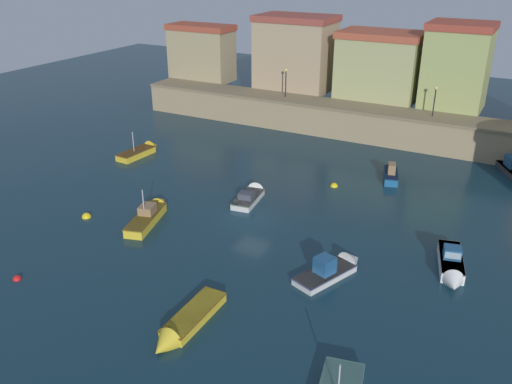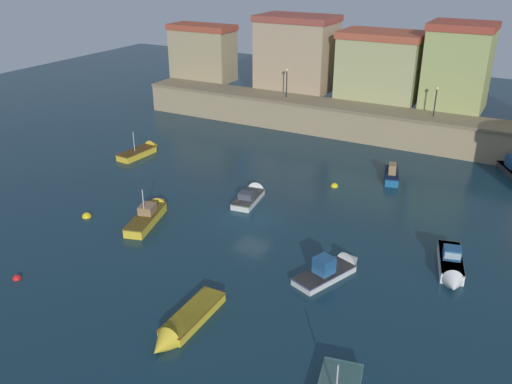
{
  "view_description": "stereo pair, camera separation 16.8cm",
  "coord_description": "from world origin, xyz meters",
  "px_view_note": "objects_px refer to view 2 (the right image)",
  "views": [
    {
      "loc": [
        17.6,
        -32.09,
        18.59
      ],
      "look_at": [
        0.0,
        0.65,
        1.9
      ],
      "focal_mm": 38.01,
      "sensor_mm": 36.0,
      "label": 1
    },
    {
      "loc": [
        17.75,
        -32.01,
        18.59
      ],
      "look_at": [
        0.0,
        0.65,
        1.9
      ],
      "focal_mm": 38.01,
      "sensor_mm": 36.0,
      "label": 2
    }
  ],
  "objects_px": {
    "moored_boat_2": "(143,151)",
    "moored_boat_7": "(150,213)",
    "quay_lamp_0": "(287,78)",
    "mooring_buoy_0": "(87,217)",
    "moored_boat_0": "(391,173)",
    "moored_boat_6": "(451,267)",
    "quay_lamp_1": "(436,96)",
    "moored_boat_4": "(252,195)",
    "moored_boat_5": "(335,268)",
    "mooring_buoy_1": "(334,187)",
    "mooring_buoy_2": "(17,279)",
    "moored_boat_1": "(183,325)"
  },
  "relations": [
    {
      "from": "moored_boat_4",
      "to": "mooring_buoy_2",
      "type": "bearing_deg",
      "value": 149.76
    },
    {
      "from": "quay_lamp_0",
      "to": "moored_boat_0",
      "type": "height_order",
      "value": "quay_lamp_0"
    },
    {
      "from": "quay_lamp_1",
      "to": "mooring_buoy_0",
      "type": "bearing_deg",
      "value": -124.47
    },
    {
      "from": "moored_boat_6",
      "to": "moored_boat_2",
      "type": "bearing_deg",
      "value": -118.04
    },
    {
      "from": "quay_lamp_1",
      "to": "mooring_buoy_1",
      "type": "distance_m",
      "value": 15.7
    },
    {
      "from": "moored_boat_0",
      "to": "moored_boat_5",
      "type": "height_order",
      "value": "moored_boat_0"
    },
    {
      "from": "moored_boat_4",
      "to": "moored_boat_5",
      "type": "xyz_separation_m",
      "value": [
        9.98,
        -7.29,
        0.04
      ]
    },
    {
      "from": "moored_boat_0",
      "to": "moored_boat_1",
      "type": "xyz_separation_m",
      "value": [
        -3.94,
        -26.11,
        -0.18
      ]
    },
    {
      "from": "quay_lamp_0",
      "to": "moored_boat_2",
      "type": "bearing_deg",
      "value": -118.69
    },
    {
      "from": "moored_boat_6",
      "to": "mooring_buoy_1",
      "type": "relative_size",
      "value": 8.58
    },
    {
      "from": "moored_boat_4",
      "to": "mooring_buoy_1",
      "type": "height_order",
      "value": "moored_boat_4"
    },
    {
      "from": "moored_boat_2",
      "to": "moored_boat_4",
      "type": "bearing_deg",
      "value": -101.84
    },
    {
      "from": "mooring_buoy_1",
      "to": "mooring_buoy_0",
      "type": "bearing_deg",
      "value": -135.1
    },
    {
      "from": "quay_lamp_0",
      "to": "moored_boat_7",
      "type": "xyz_separation_m",
      "value": [
        1.27,
        -26.19,
        -5.06
      ]
    },
    {
      "from": "quay_lamp_1",
      "to": "moored_boat_1",
      "type": "bearing_deg",
      "value": -98.21
    },
    {
      "from": "moored_boat_5",
      "to": "mooring_buoy_1",
      "type": "bearing_deg",
      "value": 42.1
    },
    {
      "from": "moored_boat_2",
      "to": "moored_boat_7",
      "type": "bearing_deg",
      "value": -134.75
    },
    {
      "from": "moored_boat_4",
      "to": "mooring_buoy_2",
      "type": "xyz_separation_m",
      "value": [
        -7.02,
        -17.3,
        -0.32
      ]
    },
    {
      "from": "moored_boat_1",
      "to": "moored_boat_6",
      "type": "bearing_deg",
      "value": 136.69
    },
    {
      "from": "moored_boat_1",
      "to": "mooring_buoy_1",
      "type": "xyz_separation_m",
      "value": [
        0.21,
        21.91,
        -0.3
      ]
    },
    {
      "from": "quay_lamp_0",
      "to": "moored_boat_7",
      "type": "distance_m",
      "value": 26.7
    },
    {
      "from": "moored_boat_5",
      "to": "mooring_buoy_1",
      "type": "relative_size",
      "value": 8.45
    },
    {
      "from": "quay_lamp_0",
      "to": "mooring_buoy_0",
      "type": "bearing_deg",
      "value": -96.42
    },
    {
      "from": "quay_lamp_0",
      "to": "moored_boat_1",
      "type": "relative_size",
      "value": 0.55
    },
    {
      "from": "quay_lamp_1",
      "to": "moored_boat_7",
      "type": "distance_m",
      "value": 30.57
    },
    {
      "from": "quay_lamp_0",
      "to": "moored_boat_5",
      "type": "xyz_separation_m",
      "value": [
        16.19,
        -26.66,
        -5.15
      ]
    },
    {
      "from": "mooring_buoy_0",
      "to": "mooring_buoy_2",
      "type": "height_order",
      "value": "mooring_buoy_0"
    },
    {
      "from": "moored_boat_7",
      "to": "mooring_buoy_0",
      "type": "relative_size",
      "value": 8.96
    },
    {
      "from": "quay_lamp_0",
      "to": "moored_boat_6",
      "type": "xyz_separation_m",
      "value": [
        22.6,
        -23.17,
        -5.05
      ]
    },
    {
      "from": "moored_boat_7",
      "to": "mooring_buoy_1",
      "type": "height_order",
      "value": "moored_boat_7"
    },
    {
      "from": "quay_lamp_1",
      "to": "moored_boat_2",
      "type": "distance_m",
      "value": 29.43
    },
    {
      "from": "moored_boat_0",
      "to": "mooring_buoy_2",
      "type": "xyz_separation_m",
      "value": [
        -15.83,
        -26.98,
        -0.48
      ]
    },
    {
      "from": "moored_boat_0",
      "to": "moored_boat_6",
      "type": "distance_m",
      "value": 15.47
    },
    {
      "from": "moored_boat_1",
      "to": "mooring_buoy_0",
      "type": "bearing_deg",
      "value": -118.61
    },
    {
      "from": "moored_boat_4",
      "to": "mooring_buoy_0",
      "type": "bearing_deg",
      "value": 125.44
    },
    {
      "from": "moored_boat_7",
      "to": "mooring_buoy_1",
      "type": "relative_size",
      "value": 9.69
    },
    {
      "from": "moored_boat_0",
      "to": "mooring_buoy_2",
      "type": "bearing_deg",
      "value": 132.87
    },
    {
      "from": "mooring_buoy_0",
      "to": "moored_boat_0",
      "type": "bearing_deg",
      "value": 45.65
    },
    {
      "from": "mooring_buoy_1",
      "to": "mooring_buoy_2",
      "type": "height_order",
      "value": "mooring_buoy_1"
    },
    {
      "from": "moored_boat_0",
      "to": "moored_boat_7",
      "type": "relative_size",
      "value": 0.7
    },
    {
      "from": "moored_boat_7",
      "to": "mooring_buoy_1",
      "type": "bearing_deg",
      "value": -55.39
    },
    {
      "from": "quay_lamp_1",
      "to": "moored_boat_2",
      "type": "relative_size",
      "value": 0.57
    },
    {
      "from": "quay_lamp_0",
      "to": "mooring_buoy_0",
      "type": "relative_size",
      "value": 4.5
    },
    {
      "from": "moored_boat_2",
      "to": "moored_boat_7",
      "type": "distance_m",
      "value": 14.54
    },
    {
      "from": "moored_boat_0",
      "to": "moored_boat_2",
      "type": "bearing_deg",
      "value": 86.78
    },
    {
      "from": "quay_lamp_0",
      "to": "moored_boat_6",
      "type": "bearing_deg",
      "value": -45.72
    },
    {
      "from": "moored_boat_6",
      "to": "mooring_buoy_0",
      "type": "bearing_deg",
      "value": -92.52
    },
    {
      "from": "mooring_buoy_1",
      "to": "mooring_buoy_2",
      "type": "xyz_separation_m",
      "value": [
        -12.1,
        -22.78,
        0.0
      ]
    },
    {
      "from": "quay_lamp_0",
      "to": "moored_boat_4",
      "type": "bearing_deg",
      "value": -72.21
    },
    {
      "from": "moored_boat_2",
      "to": "moored_boat_6",
      "type": "xyz_separation_m",
      "value": [
        30.98,
        -7.87,
        0.11
      ]
    }
  ]
}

